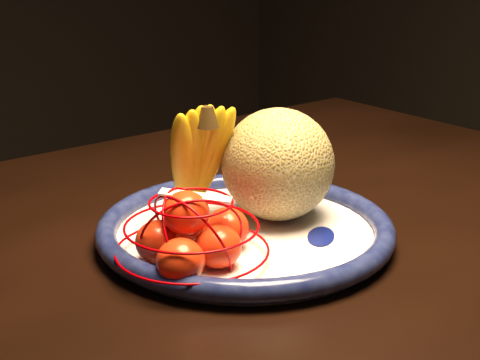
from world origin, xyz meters
TOP-DOWN VIEW (x-y plane):
  - fruit_bowl at (0.19, -0.01)m, footprint 0.33×0.33m
  - cantaloupe at (0.25, 0.00)m, footprint 0.13×0.13m
  - banana_bunch at (0.17, 0.06)m, footprint 0.10×0.10m
  - mandarin_bag at (0.10, -0.04)m, footprint 0.20×0.20m
  - price_tag at (0.11, -0.03)m, footprint 0.07×0.07m

SIDE VIEW (x-z plane):
  - fruit_bowl at x=0.19m, z-range 0.80..0.83m
  - mandarin_bag at x=0.10m, z-range 0.79..0.89m
  - cantaloupe at x=0.25m, z-range 0.82..0.95m
  - price_tag at x=0.11m, z-range 0.88..0.89m
  - banana_bunch at x=0.17m, z-range 0.82..0.97m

